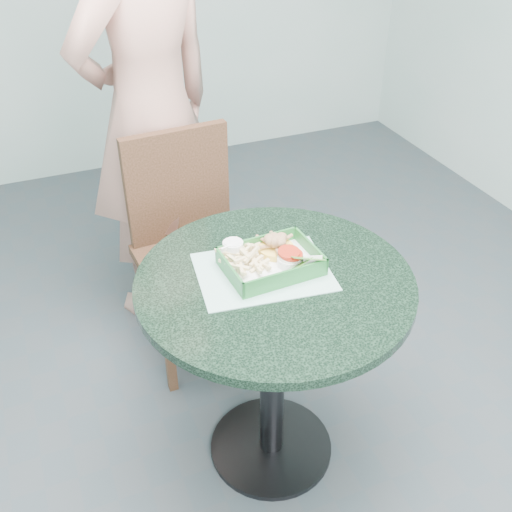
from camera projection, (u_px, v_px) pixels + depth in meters
name	position (u px, v px, depth m)	size (l,w,h in m)	color
floor	(271.00, 447.00, 2.17)	(4.00, 5.00, 0.02)	#303335
cafe_table	(274.00, 327.00, 1.84)	(0.82, 0.82, 0.75)	black
dining_chair	(188.00, 234.00, 2.36)	(0.42, 0.42, 0.93)	#463120
diner_person	(145.00, 58.00, 2.24)	(0.83, 0.55, 2.28)	tan
placemat	(263.00, 277.00, 1.77)	(0.38, 0.29, 0.00)	#93C6BB
food_basket	(271.00, 270.00, 1.77)	(0.27, 0.20, 0.05)	#21692D
crab_sandwich	(277.00, 249.00, 1.80)	(0.11, 0.11, 0.07)	#EFBE48
fries_pile	(244.00, 260.00, 1.77)	(0.12, 0.13, 0.05)	beige
sauce_ramekin	(234.00, 251.00, 1.79)	(0.06, 0.06, 0.03)	white
garnish_cup	(294.00, 264.00, 1.75)	(0.12, 0.11, 0.05)	white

